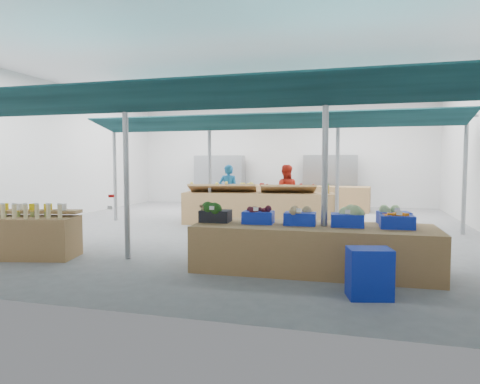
{
  "coord_description": "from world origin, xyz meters",
  "views": [
    {
      "loc": [
        2.98,
        -10.85,
        1.75
      ],
      "look_at": [
        0.46,
        -1.6,
        1.08
      ],
      "focal_mm": 32.0,
      "sensor_mm": 36.0,
      "label": 1
    }
  ],
  "objects_px": {
    "bottle_shelf": "(30,235)",
    "fruit_counter": "(258,208)",
    "vendor_left": "(229,191)",
    "vendor_right": "(285,192)",
    "crate_stack": "(369,273)",
    "veg_counter": "(313,248)"
  },
  "relations": [
    {
      "from": "veg_counter",
      "to": "fruit_counter",
      "type": "relative_size",
      "value": 0.91
    },
    {
      "from": "fruit_counter",
      "to": "crate_stack",
      "type": "xyz_separation_m",
      "value": [
        2.85,
        -6.04,
        -0.12
      ]
    },
    {
      "from": "fruit_counter",
      "to": "vendor_right",
      "type": "relative_size",
      "value": 2.5
    },
    {
      "from": "bottle_shelf",
      "to": "veg_counter",
      "type": "bearing_deg",
      "value": -8.38
    },
    {
      "from": "vendor_left",
      "to": "veg_counter",
      "type": "bearing_deg",
      "value": 112.78
    },
    {
      "from": "crate_stack",
      "to": "fruit_counter",
      "type": "bearing_deg",
      "value": 115.24
    },
    {
      "from": "veg_counter",
      "to": "vendor_left",
      "type": "xyz_separation_m",
      "value": [
        -3.21,
        5.93,
        0.47
      ]
    },
    {
      "from": "bottle_shelf",
      "to": "vendor_right",
      "type": "relative_size",
      "value": 1.08
    },
    {
      "from": "crate_stack",
      "to": "vendor_right",
      "type": "xyz_separation_m",
      "value": [
        -2.25,
        7.14,
        0.51
      ]
    },
    {
      "from": "crate_stack",
      "to": "vendor_left",
      "type": "height_order",
      "value": "vendor_left"
    },
    {
      "from": "veg_counter",
      "to": "vendor_right",
      "type": "xyz_separation_m",
      "value": [
        -1.41,
        5.93,
        0.47
      ]
    },
    {
      "from": "bottle_shelf",
      "to": "fruit_counter",
      "type": "bearing_deg",
      "value": 46.57
    },
    {
      "from": "fruit_counter",
      "to": "vendor_right",
      "type": "height_order",
      "value": "vendor_right"
    },
    {
      "from": "crate_stack",
      "to": "vendor_left",
      "type": "xyz_separation_m",
      "value": [
        -4.05,
        7.14,
        0.51
      ]
    },
    {
      "from": "fruit_counter",
      "to": "vendor_left",
      "type": "height_order",
      "value": "vendor_left"
    },
    {
      "from": "veg_counter",
      "to": "fruit_counter",
      "type": "distance_m",
      "value": 5.23
    },
    {
      "from": "crate_stack",
      "to": "veg_counter",
      "type": "bearing_deg",
      "value": 124.64
    },
    {
      "from": "vendor_right",
      "to": "fruit_counter",
      "type": "bearing_deg",
      "value": 55.73
    },
    {
      "from": "bottle_shelf",
      "to": "crate_stack",
      "type": "xyz_separation_m",
      "value": [
        5.96,
        -0.84,
        -0.09
      ]
    },
    {
      "from": "bottle_shelf",
      "to": "fruit_counter",
      "type": "xyz_separation_m",
      "value": [
        3.11,
        5.2,
        0.03
      ]
    },
    {
      "from": "vendor_left",
      "to": "vendor_right",
      "type": "xyz_separation_m",
      "value": [
        1.8,
        0.0,
        0.0
      ]
    },
    {
      "from": "vendor_right",
      "to": "vendor_left",
      "type": "bearing_deg",
      "value": -5.66
    }
  ]
}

